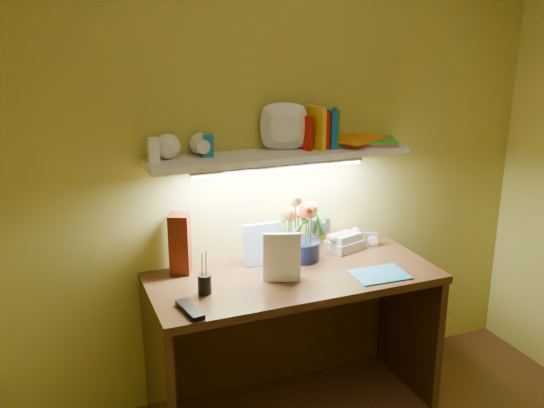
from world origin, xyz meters
The scene contains 13 objects.
desk centered at (0.00, 1.20, 0.38)m, with size 1.40×0.60×0.75m, color #311D0D.
flower_bouquet centered at (0.11, 1.37, 0.92)m, with size 0.22×0.22×0.35m, color #0B1234, non-canonical shape.
telephone centered at (0.38, 1.40, 0.80)m, with size 0.18×0.13×0.11m, color beige, non-canonical shape.
desk_clock centered at (0.54, 1.40, 0.79)m, with size 0.07×0.04×0.07m, color #A9AAAD.
whisky_bottle centered at (-0.51, 1.43, 0.88)m, with size 0.07×0.07×0.26m, color #C35320, non-canonical shape.
whisky_box centered at (-0.50, 1.43, 0.90)m, with size 0.10×0.10×0.30m, color #521709.
pen_cup centered at (-0.46, 1.16, 0.83)m, with size 0.06×0.06×0.15m, color black.
art_card centered at (-0.08, 1.39, 0.85)m, with size 0.21×0.04×0.21m, color silver, non-canonical shape.
tv_remote centered at (-0.57, 1.01, 0.76)m, with size 0.05×0.19×0.02m, color black.
blue_folder centered at (0.38, 1.04, 0.75)m, with size 0.26×0.19×0.01m, color #1E78B3.
desk_book_a centered at (-0.13, 1.18, 0.85)m, with size 0.15×0.02×0.20m, color silver.
desk_book_b centered at (-0.17, 1.18, 0.87)m, with size 0.18×0.02×0.24m, color white.
wall_shelf centered at (0.03, 1.38, 1.33)m, with size 1.32×0.36×0.24m.
Camera 1 is at (-1.09, -1.26, 1.94)m, focal length 40.00 mm.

